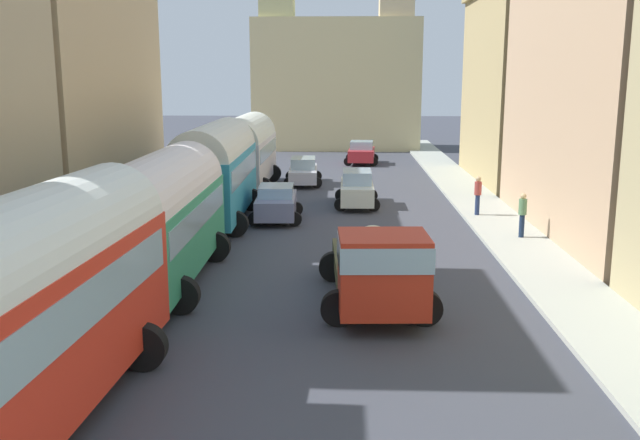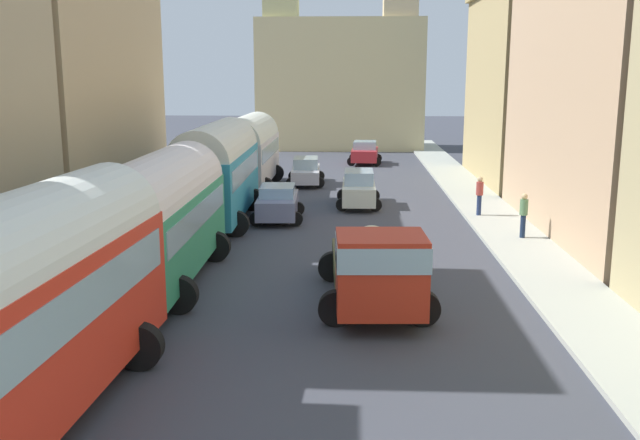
{
  "view_description": "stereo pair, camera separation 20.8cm",
  "coord_description": "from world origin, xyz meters",
  "px_view_note": "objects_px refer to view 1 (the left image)",
  "views": [
    {
      "loc": [
        0.87,
        -4.52,
        6.14
      ],
      "look_at": [
        0.0,
        18.73,
        1.33
      ],
      "focal_mm": 39.42,
      "sensor_mm": 36.0,
      "label": 1
    },
    {
      "loc": [
        1.08,
        -4.51,
        6.14
      ],
      "look_at": [
        0.0,
        18.73,
        1.33
      ],
      "focal_mm": 39.42,
      "sensor_mm": 36.0,
      "label": 2
    }
  ],
  "objects_px": {
    "parked_bus_2": "(215,168)",
    "pedestrian_0": "(522,213)",
    "car_0": "(357,189)",
    "pedestrian_1": "(478,194)",
    "parked_bus_3": "(246,149)",
    "parked_bus_0": "(19,305)",
    "parked_bus_1": "(160,214)",
    "car_2": "(276,203)",
    "car_1": "(362,153)",
    "car_3": "(303,171)",
    "cargo_truck_0": "(378,266)"
  },
  "relations": [
    {
      "from": "parked_bus_2",
      "to": "pedestrian_0",
      "type": "distance_m",
      "value": 12.51
    },
    {
      "from": "parked_bus_2",
      "to": "car_0",
      "type": "relative_size",
      "value": 2.07
    },
    {
      "from": "car_0",
      "to": "pedestrian_0",
      "type": "distance_m",
      "value": 9.26
    },
    {
      "from": "pedestrian_1",
      "to": "parked_bus_3",
      "type": "bearing_deg",
      "value": 145.76
    },
    {
      "from": "parked_bus_0",
      "to": "parked_bus_1",
      "type": "bearing_deg",
      "value": 90.0
    },
    {
      "from": "parked_bus_3",
      "to": "pedestrian_1",
      "type": "distance_m",
      "value": 13.61
    },
    {
      "from": "car_0",
      "to": "car_2",
      "type": "height_order",
      "value": "car_0"
    },
    {
      "from": "car_0",
      "to": "car_1",
      "type": "height_order",
      "value": "car_0"
    },
    {
      "from": "parked_bus_3",
      "to": "pedestrian_1",
      "type": "height_order",
      "value": "parked_bus_3"
    },
    {
      "from": "pedestrian_0",
      "to": "pedestrian_1",
      "type": "height_order",
      "value": "pedestrian_1"
    },
    {
      "from": "parked_bus_2",
      "to": "parked_bus_3",
      "type": "relative_size",
      "value": 1.04
    },
    {
      "from": "car_3",
      "to": "parked_bus_3",
      "type": "bearing_deg",
      "value": -151.05
    },
    {
      "from": "parked_bus_2",
      "to": "pedestrian_1",
      "type": "distance_m",
      "value": 11.37
    },
    {
      "from": "parked_bus_1",
      "to": "car_0",
      "type": "relative_size",
      "value": 2.03
    },
    {
      "from": "car_0",
      "to": "pedestrian_0",
      "type": "height_order",
      "value": "pedestrian_0"
    },
    {
      "from": "parked_bus_3",
      "to": "pedestrian_0",
      "type": "xyz_separation_m",
      "value": [
        12.1,
        -11.93,
        -1.13
      ]
    },
    {
      "from": "parked_bus_3",
      "to": "car_3",
      "type": "height_order",
      "value": "parked_bus_3"
    },
    {
      "from": "car_1",
      "to": "pedestrian_1",
      "type": "xyz_separation_m",
      "value": [
        4.67,
        -18.9,
        0.28
      ]
    },
    {
      "from": "parked_bus_0",
      "to": "parked_bus_2",
      "type": "relative_size",
      "value": 1.07
    },
    {
      "from": "cargo_truck_0",
      "to": "car_1",
      "type": "distance_m",
      "value": 31.48
    },
    {
      "from": "parked_bus_3",
      "to": "cargo_truck_0",
      "type": "relative_size",
      "value": 1.27
    },
    {
      "from": "car_3",
      "to": "parked_bus_0",
      "type": "bearing_deg",
      "value": -96.03
    },
    {
      "from": "pedestrian_0",
      "to": "pedestrian_1",
      "type": "distance_m",
      "value": 4.38
    },
    {
      "from": "parked_bus_2",
      "to": "car_3",
      "type": "height_order",
      "value": "parked_bus_2"
    },
    {
      "from": "car_0",
      "to": "parked_bus_3",
      "type": "bearing_deg",
      "value": 140.27
    },
    {
      "from": "car_1",
      "to": "car_0",
      "type": "bearing_deg",
      "value": -91.96
    },
    {
      "from": "car_0",
      "to": "cargo_truck_0",
      "type": "bearing_deg",
      "value": -88.76
    },
    {
      "from": "parked_bus_0",
      "to": "parked_bus_1",
      "type": "height_order",
      "value": "parked_bus_0"
    },
    {
      "from": "parked_bus_1",
      "to": "pedestrian_1",
      "type": "relative_size",
      "value": 4.63
    },
    {
      "from": "cargo_truck_0",
      "to": "car_2",
      "type": "xyz_separation_m",
      "value": [
        -3.82,
        11.67,
        -0.45
      ]
    },
    {
      "from": "parked_bus_1",
      "to": "car_3",
      "type": "distance_m",
      "value": 19.95
    },
    {
      "from": "cargo_truck_0",
      "to": "car_0",
      "type": "bearing_deg",
      "value": 91.24
    },
    {
      "from": "car_3",
      "to": "pedestrian_1",
      "type": "distance_m",
      "value": 12.4
    },
    {
      "from": "car_3",
      "to": "pedestrian_0",
      "type": "bearing_deg",
      "value": -56.3
    },
    {
      "from": "car_1",
      "to": "pedestrian_1",
      "type": "bearing_deg",
      "value": -76.11
    },
    {
      "from": "car_0",
      "to": "car_1",
      "type": "xyz_separation_m",
      "value": [
        0.56,
        16.24,
        -0.04
      ]
    },
    {
      "from": "car_1",
      "to": "parked_bus_0",
      "type": "bearing_deg",
      "value": -99.71
    },
    {
      "from": "pedestrian_0",
      "to": "parked_bus_3",
      "type": "bearing_deg",
      "value": 135.41
    },
    {
      "from": "cargo_truck_0",
      "to": "car_3",
      "type": "relative_size",
      "value": 1.51
    },
    {
      "from": "parked_bus_3",
      "to": "car_1",
      "type": "bearing_deg",
      "value": 59.84
    },
    {
      "from": "parked_bus_2",
      "to": "pedestrian_0",
      "type": "height_order",
      "value": "parked_bus_2"
    },
    {
      "from": "parked_bus_1",
      "to": "parked_bus_3",
      "type": "bearing_deg",
      "value": 90.0
    },
    {
      "from": "parked_bus_0",
      "to": "parked_bus_3",
      "type": "relative_size",
      "value": 1.12
    },
    {
      "from": "pedestrian_1",
      "to": "parked_bus_2",
      "type": "bearing_deg",
      "value": -173.06
    },
    {
      "from": "parked_bus_0",
      "to": "car_0",
      "type": "height_order",
      "value": "parked_bus_0"
    },
    {
      "from": "parked_bus_1",
      "to": "car_2",
      "type": "relative_size",
      "value": 2.26
    },
    {
      "from": "parked_bus_1",
      "to": "car_3",
      "type": "height_order",
      "value": "parked_bus_1"
    },
    {
      "from": "pedestrian_0",
      "to": "car_0",
      "type": "bearing_deg",
      "value": 131.32
    },
    {
      "from": "parked_bus_1",
      "to": "car_2",
      "type": "distance_m",
      "value": 9.87
    },
    {
      "from": "car_0",
      "to": "car_3",
      "type": "xyz_separation_m",
      "value": [
        -2.96,
        6.65,
        -0.08
      ]
    }
  ]
}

